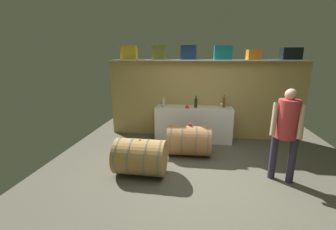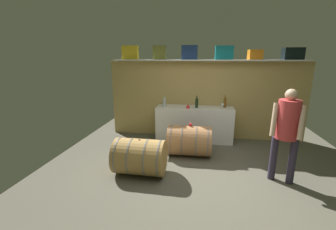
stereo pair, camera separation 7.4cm
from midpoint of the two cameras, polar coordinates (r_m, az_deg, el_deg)
The scene contains 19 objects.
ground_plane at distance 4.55m, azimuth 9.22°, elevation -12.58°, with size 6.12×7.75×0.02m, color #565345.
back_wall_panel at distance 5.87m, azimuth 9.66°, elevation 3.78°, with size 4.92×0.10×1.96m, color tan.
high_shelf_board at distance 5.62m, azimuth 10.10°, elevation 13.53°, with size 4.53×0.40×0.03m, color silver.
toolcase_yellow at distance 5.91m, azimuth -9.20°, elevation 15.38°, with size 0.39×0.18×0.33m, color yellow.
toolcase_olive at distance 5.72m, azimuth -1.78°, elevation 15.55°, with size 0.30×0.18×0.33m, color olive.
toolcase_navy at distance 5.63m, azimuth 5.90°, elevation 15.51°, with size 0.36×0.27×0.33m, color navy.
toolcase_teal at distance 5.64m, azimuth 14.43°, elevation 15.07°, with size 0.41×0.22×0.31m, color #127883.
toolcase_orange at distance 5.74m, azimuth 21.58°, elevation 14.06°, with size 0.30×0.26×0.22m, color orange.
toolcase_black at distance 5.96m, azimuth 29.42°, elevation 13.42°, with size 0.42×0.27×0.26m, color black.
work_cabinet at distance 5.68m, azimuth 7.04°, elevation -2.21°, with size 1.88×0.53×0.86m, color white.
wine_bottle_dark at distance 5.49m, azimuth 7.68°, elevation 3.16°, with size 0.07×0.07×0.29m.
wine_bottle_clear at distance 5.49m, azimuth -0.53°, elevation 3.22°, with size 0.07×0.07×0.28m.
wine_bottle_amber at distance 5.66m, azimuth 14.62°, elevation 3.21°, with size 0.07×0.07×0.31m.
wine_glass at distance 5.50m, azimuth 13.98°, elevation 2.54°, with size 0.07×0.07×0.14m.
red_funnel at distance 5.43m, azimuth 5.47°, elevation 2.28°, with size 0.11×0.11×0.10m, color red.
wine_barrel_near at distance 4.84m, azimuth 5.86°, elevation -6.44°, with size 0.92×0.67×0.66m.
wine_barrel_far at distance 4.10m, azimuth -6.62°, elevation -10.47°, with size 0.90×0.67×0.66m.
tasting_cup at distance 4.73m, azimuth 6.14°, elevation -2.45°, with size 0.06×0.06×0.05m, color red.
winemaker_pouring at distance 4.09m, azimuth 28.42°, elevation -2.63°, with size 0.51×0.45×1.57m.
Camera 2 is at (-0.03, -3.49, 2.04)m, focal length 24.02 mm.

